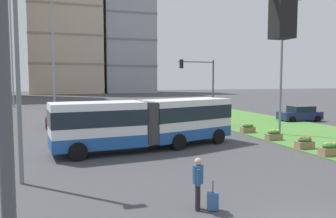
{
  "coord_description": "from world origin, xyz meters",
  "views": [
    {
      "loc": [
        -6.91,
        -7.1,
        4.27
      ],
      "look_at": [
        0.39,
        15.71,
        2.2
      ],
      "focal_mm": 36.17,
      "sensor_mm": 36.0,
      "label": 1
    }
  ],
  "objects_px": {
    "flower_planter_2": "(329,149)",
    "flower_planter_5": "(248,128)",
    "streetlight_left": "(18,70)",
    "apartment_tower_centre": "(127,30)",
    "rolling_suitcase": "(213,201)",
    "flower_planter_3": "(305,143)",
    "streetlight_median": "(281,70)",
    "apartment_tower_westcentre": "(65,10)",
    "pedestrian_crossing": "(198,180)",
    "traffic_light_far_right": "(202,81)",
    "flower_planter_4": "(274,135)",
    "car_navy_sedan": "(300,114)",
    "articulated_bus": "(148,122)",
    "car_maroon_sedan": "(71,119)",
    "traffic_light_near_left": "(124,108)"
  },
  "relations": [
    {
      "from": "articulated_bus",
      "to": "apartment_tower_centre",
      "type": "bearing_deg",
      "value": 79.73
    },
    {
      "from": "pedestrian_crossing",
      "to": "apartment_tower_centre",
      "type": "bearing_deg",
      "value": 80.21
    },
    {
      "from": "streetlight_left",
      "to": "apartment_tower_westcentre",
      "type": "relative_size",
      "value": 0.16
    },
    {
      "from": "streetlight_left",
      "to": "apartment_tower_westcentre",
      "type": "distance_m",
      "value": 100.67
    },
    {
      "from": "car_navy_sedan",
      "to": "car_maroon_sedan",
      "type": "xyz_separation_m",
      "value": [
        -22.75,
        2.29,
        0.0
      ]
    },
    {
      "from": "flower_planter_2",
      "to": "apartment_tower_westcentre",
      "type": "relative_size",
      "value": 0.02
    },
    {
      "from": "car_navy_sedan",
      "to": "flower_planter_4",
      "type": "height_order",
      "value": "car_navy_sedan"
    },
    {
      "from": "flower_planter_2",
      "to": "apartment_tower_centre",
      "type": "bearing_deg",
      "value": 85.36
    },
    {
      "from": "streetlight_left",
      "to": "flower_planter_2",
      "type": "bearing_deg",
      "value": 0.29
    },
    {
      "from": "streetlight_left",
      "to": "apartment_tower_centre",
      "type": "relative_size",
      "value": 0.2
    },
    {
      "from": "flower_planter_2",
      "to": "traffic_light_far_right",
      "type": "relative_size",
      "value": 0.18
    },
    {
      "from": "flower_planter_5",
      "to": "streetlight_median",
      "type": "bearing_deg",
      "value": -38.03
    },
    {
      "from": "rolling_suitcase",
      "to": "flower_planter_3",
      "type": "relative_size",
      "value": 0.88
    },
    {
      "from": "flower_planter_4",
      "to": "articulated_bus",
      "type": "bearing_deg",
      "value": 179.02
    },
    {
      "from": "rolling_suitcase",
      "to": "traffic_light_far_right",
      "type": "relative_size",
      "value": 0.16
    },
    {
      "from": "flower_planter_3",
      "to": "streetlight_median",
      "type": "distance_m",
      "value": 7.12
    },
    {
      "from": "pedestrian_crossing",
      "to": "car_navy_sedan",
      "type": "bearing_deg",
      "value": 44.35
    },
    {
      "from": "traffic_light_near_left",
      "to": "apartment_tower_westcentre",
      "type": "bearing_deg",
      "value": 89.16
    },
    {
      "from": "pedestrian_crossing",
      "to": "streetlight_left",
      "type": "height_order",
      "value": "streetlight_left"
    },
    {
      "from": "car_navy_sedan",
      "to": "flower_planter_2",
      "type": "distance_m",
      "value": 16.95
    },
    {
      "from": "articulated_bus",
      "to": "car_maroon_sedan",
      "type": "relative_size",
      "value": 2.66
    },
    {
      "from": "streetlight_left",
      "to": "streetlight_median",
      "type": "distance_m",
      "value": 19.08
    },
    {
      "from": "flower_planter_4",
      "to": "streetlight_left",
      "type": "height_order",
      "value": "streetlight_left"
    },
    {
      "from": "flower_planter_5",
      "to": "streetlight_left",
      "type": "bearing_deg",
      "value": -151.21
    },
    {
      "from": "flower_planter_3",
      "to": "flower_planter_4",
      "type": "bearing_deg",
      "value": 90.0
    },
    {
      "from": "flower_planter_2",
      "to": "flower_planter_5",
      "type": "xyz_separation_m",
      "value": [
        0.0,
        8.59,
        0.0
      ]
    },
    {
      "from": "flower_planter_2",
      "to": "flower_planter_4",
      "type": "xyz_separation_m",
      "value": [
        0.0,
        5.13,
        0.0
      ]
    },
    {
      "from": "rolling_suitcase",
      "to": "streetlight_median",
      "type": "relative_size",
      "value": 0.11
    },
    {
      "from": "flower_planter_2",
      "to": "apartment_tower_westcentre",
      "type": "distance_m",
      "value": 102.19
    },
    {
      "from": "car_maroon_sedan",
      "to": "apartment_tower_centre",
      "type": "relative_size",
      "value": 0.11
    },
    {
      "from": "traffic_light_far_right",
      "to": "streetlight_median",
      "type": "relative_size",
      "value": 0.67
    },
    {
      "from": "traffic_light_far_right",
      "to": "streetlight_left",
      "type": "bearing_deg",
      "value": -134.89
    },
    {
      "from": "apartment_tower_centre",
      "to": "streetlight_left",
      "type": "bearing_deg",
      "value": -103.44
    },
    {
      "from": "pedestrian_crossing",
      "to": "flower_planter_3",
      "type": "height_order",
      "value": "pedestrian_crossing"
    },
    {
      "from": "rolling_suitcase",
      "to": "flower_planter_4",
      "type": "relative_size",
      "value": 0.88
    },
    {
      "from": "car_navy_sedan",
      "to": "flower_planter_2",
      "type": "height_order",
      "value": "car_navy_sedan"
    },
    {
      "from": "articulated_bus",
      "to": "pedestrian_crossing",
      "type": "xyz_separation_m",
      "value": [
        -0.92,
        -10.17,
        -0.65
      ]
    },
    {
      "from": "rolling_suitcase",
      "to": "traffic_light_far_right",
      "type": "distance_m",
      "value": 21.25
    },
    {
      "from": "flower_planter_4",
      "to": "flower_planter_5",
      "type": "bearing_deg",
      "value": 90.0
    },
    {
      "from": "flower_planter_2",
      "to": "flower_planter_5",
      "type": "relative_size",
      "value": 1.0
    },
    {
      "from": "traffic_light_near_left",
      "to": "apartment_tower_westcentre",
      "type": "height_order",
      "value": "apartment_tower_westcentre"
    },
    {
      "from": "traffic_light_far_right",
      "to": "flower_planter_2",
      "type": "bearing_deg",
      "value": -83.89
    },
    {
      "from": "car_navy_sedan",
      "to": "flower_planter_4",
      "type": "bearing_deg",
      "value": -136.55
    },
    {
      "from": "articulated_bus",
      "to": "traffic_light_far_right",
      "type": "bearing_deg",
      "value": 49.96
    },
    {
      "from": "car_navy_sedan",
      "to": "streetlight_left",
      "type": "xyz_separation_m",
      "value": [
        -25.21,
        -14.15,
        3.89
      ]
    },
    {
      "from": "flower_planter_3",
      "to": "flower_planter_4",
      "type": "relative_size",
      "value": 1.0
    },
    {
      "from": "articulated_bus",
      "to": "traffic_light_far_right",
      "type": "height_order",
      "value": "traffic_light_far_right"
    },
    {
      "from": "traffic_light_near_left",
      "to": "traffic_light_far_right",
      "type": "xyz_separation_m",
      "value": [
        11.92,
        25.0,
        0.26
      ]
    },
    {
      "from": "apartment_tower_westcentre",
      "to": "rolling_suitcase",
      "type": "bearing_deg",
      "value": -88.71
    },
    {
      "from": "flower_planter_2",
      "to": "streetlight_left",
      "type": "relative_size",
      "value": 0.13
    }
  ]
}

